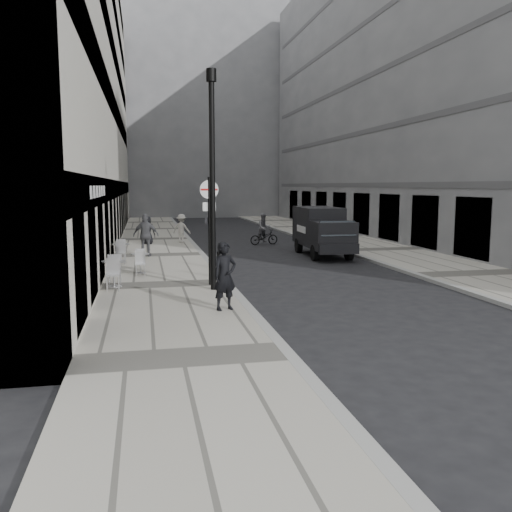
{
  "coord_description": "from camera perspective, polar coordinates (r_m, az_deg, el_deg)",
  "views": [
    {
      "loc": [
        -2.64,
        -7.09,
        3.28
      ],
      "look_at": [
        0.29,
        7.02,
        1.4
      ],
      "focal_mm": 38.0,
      "sensor_mm": 36.0,
      "label": 1
    }
  ],
  "objects": [
    {
      "name": "cafe_table_mid",
      "position": [
        20.0,
        -12.08,
        -0.58
      ],
      "size": [
        0.66,
        1.48,
        0.84
      ],
      "color": "silver",
      "rests_on": "sidewalk"
    },
    {
      "name": "building_left",
      "position": [
        32.28,
        -18.37,
        17.28
      ],
      "size": [
        4.0,
        45.0,
        18.0
      ],
      "primitive_type": "cube",
      "color": "#B8B4A7",
      "rests_on": "ground"
    },
    {
      "name": "sign_post",
      "position": [
        17.22,
        -4.93,
        4.2
      ],
      "size": [
        0.59,
        0.09,
        3.42
      ],
      "rotation": [
        0.0,
        0.0,
        0.02
      ],
      "color": "black",
      "rests_on": "sidewalk"
    },
    {
      "name": "ground",
      "position": [
        8.25,
        8.28,
        -16.09
      ],
      "size": [
        120.0,
        120.0,
        0.0
      ],
      "primitive_type": "plane",
      "color": "black",
      "rests_on": "ground"
    },
    {
      "name": "pedestrian_c",
      "position": [
        29.93,
        -11.32,
        2.69
      ],
      "size": [
        0.84,
        0.64,
        1.52
      ],
      "primitive_type": "imported",
      "rotation": [
        0.0,
        0.0,
        2.91
      ],
      "color": "black",
      "rests_on": "sidewalk"
    },
    {
      "name": "walking_man",
      "position": [
        13.79,
        -3.3,
        -2.12
      ],
      "size": [
        0.75,
        0.62,
        1.75
      ],
      "primitive_type": "imported",
      "rotation": [
        0.0,
        0.0,
        0.37
      ],
      "color": "black",
      "rests_on": "sidewalk"
    },
    {
      "name": "cafe_table_near",
      "position": [
        23.01,
        -14.04,
        0.48
      ],
      "size": [
        0.71,
        1.6,
        0.91
      ],
      "color": "#ABABAD",
      "rests_on": "sidewalk"
    },
    {
      "name": "pedestrian_a",
      "position": [
        24.72,
        -11.51,
        2.18
      ],
      "size": [
        1.19,
        0.68,
        1.92
      ],
      "primitive_type": "imported",
      "rotation": [
        0.0,
        0.0,
        2.95
      ],
      "color": "#4D4D51",
      "rests_on": "sidewalk"
    },
    {
      "name": "panel_van",
      "position": [
        25.51,
        6.94,
        2.86
      ],
      "size": [
        1.97,
        4.86,
        2.25
      ],
      "rotation": [
        0.0,
        0.0,
        -0.04
      ],
      "color": "black",
      "rests_on": "ground"
    },
    {
      "name": "cyclist",
      "position": [
        30.09,
        0.84,
        2.49
      ],
      "size": [
        1.7,
        0.86,
        1.75
      ],
      "rotation": [
        0.0,
        0.0,
        0.18
      ],
      "color": "black",
      "rests_on": "ground"
    },
    {
      "name": "lamppost",
      "position": [
        16.36,
        -4.63,
        9.07
      ],
      "size": [
        0.29,
        0.29,
        6.53
      ],
      "color": "black",
      "rests_on": "sidewalk"
    },
    {
      "name": "pedestrian_b",
      "position": [
        30.23,
        -7.84,
        2.88
      ],
      "size": [
        1.18,
        1.02,
        1.59
      ],
      "primitive_type": "imported",
      "rotation": [
        0.0,
        0.0,
        2.63
      ],
      "color": "#BCB6AE",
      "rests_on": "sidewalk"
    },
    {
      "name": "sidewalk",
      "position": [
        25.3,
        -10.19,
        0.01
      ],
      "size": [
        4.0,
        60.0,
        0.12
      ],
      "primitive_type": "cube",
      "color": "#A5A195",
      "rests_on": "ground"
    },
    {
      "name": "building_far",
      "position": [
        63.7,
        -8.18,
        14.33
      ],
      "size": [
        24.0,
        16.0,
        22.0
      ],
      "primitive_type": "cube",
      "color": "gray",
      "rests_on": "ground"
    },
    {
      "name": "far_sidewalk",
      "position": [
        27.85,
        13.06,
        0.6
      ],
      "size": [
        4.0,
        60.0,
        0.12
      ],
      "primitive_type": "cube",
      "color": "#A5A195",
      "rests_on": "ground"
    },
    {
      "name": "building_right",
      "position": [
        36.33,
        16.57,
        17.8
      ],
      "size": [
        6.0,
        45.0,
        20.0
      ],
      "primitive_type": "cube",
      "color": "gray",
      "rests_on": "ground"
    },
    {
      "name": "bollard_far",
      "position": [
        18.65,
        -3.94,
        -1.0
      ],
      "size": [
        0.11,
        0.11,
        0.86
      ],
      "primitive_type": "cylinder",
      "color": "black",
      "rests_on": "sidewalk"
    },
    {
      "name": "cafe_table_far",
      "position": [
        17.52,
        -14.74,
        -1.59
      ],
      "size": [
        0.75,
        1.69,
        0.96
      ],
      "color": "#B0B0B2",
      "rests_on": "sidewalk"
    },
    {
      "name": "bollard_near",
      "position": [
        21.17,
        -4.88,
        -0.06
      ],
      "size": [
        0.11,
        0.11,
        0.82
      ],
      "primitive_type": "cylinder",
      "color": "black",
      "rests_on": "sidewalk"
    }
  ]
}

